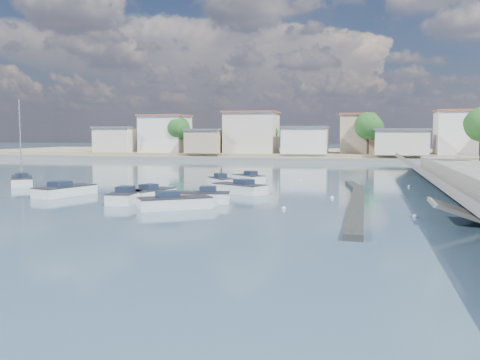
# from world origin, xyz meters

# --- Properties ---
(ground) EXTENTS (400.00, 400.00, 0.00)m
(ground) POSITION_xyz_m (0.00, 40.00, 0.00)
(ground) COLOR #344D69
(ground) RESTS_ON ground
(breakwater) EXTENTS (2.00, 31.02, 0.35)m
(breakwater) POSITION_xyz_m (6.90, 12.69, 0.17)
(breakwater) COLOR black
(breakwater) RESTS_ON ground
(far_shore_land) EXTENTS (160.00, 40.00, 1.40)m
(far_shore_land) POSITION_xyz_m (0.00, 92.00, 0.70)
(far_shore_land) COLOR gray
(far_shore_land) RESTS_ON ground
(far_shore_quay) EXTENTS (160.00, 2.50, 0.80)m
(far_shore_quay) POSITION_xyz_m (0.00, 71.00, 0.40)
(far_shore_quay) COLOR slate
(far_shore_quay) RESTS_ON ground
(far_town) EXTENTS (113.01, 12.80, 8.35)m
(far_town) POSITION_xyz_m (10.71, 76.92, 4.93)
(far_town) COLOR beige
(far_town) RESTS_ON far_shore_land
(shore_trees) EXTENTS (74.56, 38.32, 7.92)m
(shore_trees) POSITION_xyz_m (8.34, 68.11, 6.22)
(shore_trees) COLOR #38281E
(shore_trees) RESTS_ON ground
(motorboat_a) EXTENTS (2.24, 5.35, 1.48)m
(motorboat_a) POSITION_xyz_m (-10.47, 8.87, 0.38)
(motorboat_a) COLOR white
(motorboat_a) RESTS_ON ground
(motorboat_b) EXTENTS (2.94, 4.76, 1.48)m
(motorboat_b) POSITION_xyz_m (-9.19, 10.91, 0.38)
(motorboat_b) COLOR white
(motorboat_b) RESTS_ON ground
(motorboat_c) EXTENTS (5.50, 4.26, 1.48)m
(motorboat_c) POSITION_xyz_m (-3.62, 16.82, 0.38)
(motorboat_c) COLOR white
(motorboat_c) RESTS_ON ground
(motorboat_d) EXTENTS (4.71, 2.46, 1.48)m
(motorboat_d) POSITION_xyz_m (-4.84, 9.45, 0.38)
(motorboat_d) COLOR white
(motorboat_d) RESTS_ON ground
(motorboat_e) EXTENTS (3.68, 6.21, 1.48)m
(motorboat_e) POSITION_xyz_m (-17.47, 11.69, 0.38)
(motorboat_e) COLOR white
(motorboat_e) RESTS_ON ground
(motorboat_f) EXTENTS (4.13, 4.09, 1.48)m
(motorboat_f) POSITION_xyz_m (-4.98, 27.27, 0.38)
(motorboat_f) COLOR white
(motorboat_f) RESTS_ON ground
(motorboat_g) EXTENTS (3.79, 4.21, 1.48)m
(motorboat_g) POSITION_xyz_m (-6.47, 22.43, 0.38)
(motorboat_g) COLOR white
(motorboat_g) RESTS_ON ground
(motorboat_h) EXTENTS (5.37, 4.54, 1.48)m
(motorboat_h) POSITION_xyz_m (-5.38, 6.14, 0.38)
(motorboat_h) COLOR white
(motorboat_h) RESTS_ON ground
(sailboat) EXTENTS (5.09, 6.01, 9.00)m
(sailboat) POSITION_xyz_m (-27.26, 19.11, 0.41)
(sailboat) COLOR white
(sailboat) RESTS_ON ground
(mooring_buoys) EXTENTS (11.64, 29.54, 0.32)m
(mooring_buoys) POSITION_xyz_m (6.21, 13.90, 0.05)
(mooring_buoys) COLOR white
(mooring_buoys) RESTS_ON ground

